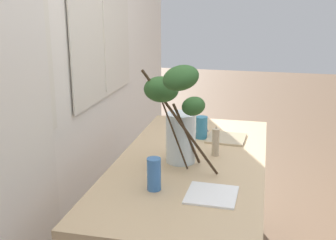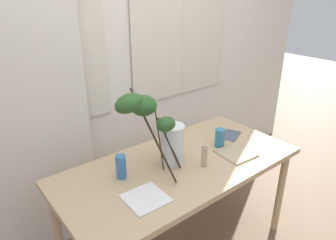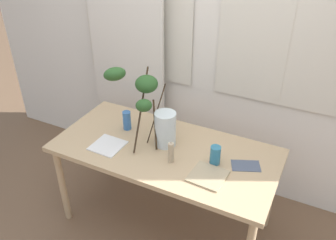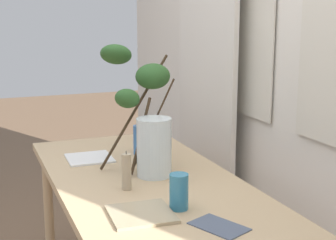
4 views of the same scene
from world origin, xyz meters
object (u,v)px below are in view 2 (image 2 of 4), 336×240
dining_table (180,173)px  plate_square_left (146,198)px  vase_with_branches (160,131)px  pillar_candle (204,155)px  plate_square_right (236,153)px  drinking_glass_blue_left (121,167)px  drinking_glass_blue_right (220,138)px

dining_table → plate_square_left: size_ratio=7.38×
vase_with_branches → plate_square_left: (-0.26, -0.20, -0.25)m
vase_with_branches → pillar_candle: vase_with_branches is taller
vase_with_branches → plate_square_right: (0.50, -0.19, -0.25)m
drinking_glass_blue_left → plate_square_left: (-0.00, -0.26, -0.07)m
drinking_glass_blue_left → plate_square_right: size_ratio=0.67×
drinking_glass_blue_right → plate_square_right: (0.01, -0.15, -0.06)m
dining_table → vase_with_branches: 0.35m
vase_with_branches → plate_square_left: size_ratio=2.72×
plate_square_right → pillar_candle: 0.29m
dining_table → drinking_glass_blue_right: (0.37, 0.00, 0.14)m
vase_with_branches → dining_table: bearing=-20.2°
dining_table → drinking_glass_blue_left: (-0.38, 0.10, 0.15)m
plate_square_left → pillar_candle: 0.49m
plate_square_right → pillar_candle: (-0.28, 0.03, 0.07)m
plate_square_left → pillar_candle: (0.48, 0.04, 0.07)m
drinking_glass_blue_right → plate_square_left: (-0.75, -0.16, -0.06)m
drinking_glass_blue_left → plate_square_right: bearing=-18.1°
plate_square_left → drinking_glass_blue_left: bearing=89.0°
dining_table → plate_square_left: bearing=-157.3°
plate_square_right → pillar_candle: pillar_candle is taller
vase_with_branches → plate_square_right: 0.59m
drinking_glass_blue_right → plate_square_right: drinking_glass_blue_right is taller
dining_table → pillar_candle: (0.10, -0.12, 0.15)m
vase_with_branches → pillar_candle: 0.33m
dining_table → plate_square_right: 0.42m
drinking_glass_blue_right → plate_square_right: bearing=-86.9°
vase_with_branches → drinking_glass_blue_left: size_ratio=3.95×
dining_table → vase_with_branches: (-0.12, 0.05, 0.33)m
vase_with_branches → plate_square_right: size_ratio=2.65×
plate_square_left → plate_square_right: (0.76, 0.01, 0.00)m
plate_square_right → pillar_candle: bearing=173.3°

